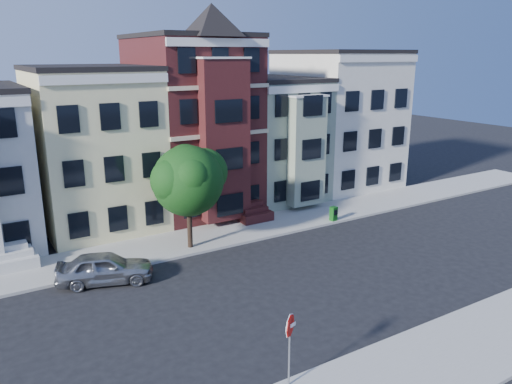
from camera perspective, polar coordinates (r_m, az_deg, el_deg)
ground at (r=25.76m, az=6.85°, el=-9.81°), size 120.00×120.00×0.00m
far_sidewalk at (r=31.87m, az=-2.10°, el=-4.50°), size 60.00×4.00×0.15m
near_sidewalk at (r=20.89m, az=21.20°, el=-17.08°), size 60.00×4.00×0.15m
house_yellow at (r=34.02m, az=-18.10°, el=4.62°), size 7.00×9.00×10.00m
house_brown at (r=36.10m, az=-7.34°, el=7.45°), size 7.00×9.00×12.00m
house_green at (r=39.42m, az=1.40°, el=6.04°), size 6.00×9.00×9.00m
house_cream at (r=43.45m, az=9.26°, el=8.06°), size 8.00×9.00×11.00m
street_tree at (r=28.26m, az=-7.76°, el=0.74°), size 7.93×7.93×7.38m
parked_car at (r=25.96m, az=-16.88°, el=-8.30°), size 4.99×3.26×1.58m
newspaper_box at (r=33.90m, az=8.85°, el=-2.46°), size 0.47×0.43×0.95m
stop_sign at (r=17.30m, az=3.83°, el=-17.11°), size 0.83×0.31×3.00m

